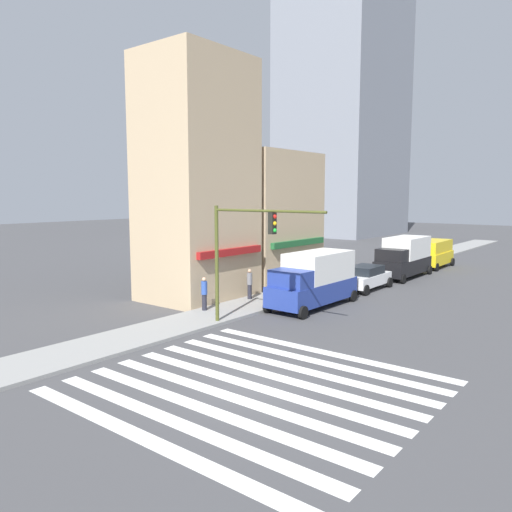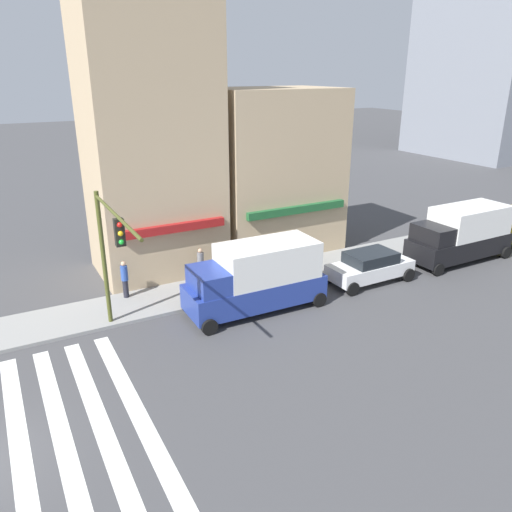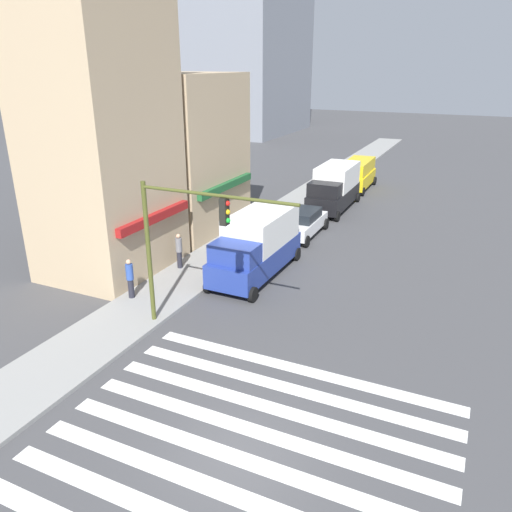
{
  "view_description": "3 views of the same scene",
  "coord_description": "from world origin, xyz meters",
  "px_view_note": "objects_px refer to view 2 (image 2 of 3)",
  "views": [
    {
      "loc": [
        -12.25,
        -9.78,
        6.21
      ],
      "look_at": [
        5.17,
        4.0,
        3.5
      ],
      "focal_mm": 35.0,
      "sensor_mm": 36.0,
      "label": 1
    },
    {
      "loc": [
        1.61,
        -12.95,
        10.08
      ],
      "look_at": [
        11.92,
        6.0,
        2.0
      ],
      "focal_mm": 35.0,
      "sensor_mm": 36.0,
      "label": 2
    },
    {
      "loc": [
        -9.12,
        -4.73,
        9.71
      ],
      "look_at": [
        11.17,
        4.7,
        1.0
      ],
      "focal_mm": 35.0,
      "sensor_mm": 36.0,
      "label": 3
    }
  ],
  "objects_px": {
    "box_truck_black": "(461,233)",
    "pedestrian_grey_coat": "(201,265)",
    "pedestrian_blue_shirt": "(125,279)",
    "traffic_signal": "(110,245)",
    "box_truck_blue": "(257,276)",
    "sedan_white": "(370,266)"
  },
  "relations": [
    {
      "from": "traffic_signal",
      "to": "pedestrian_grey_coat",
      "type": "relative_size",
      "value": 3.44
    },
    {
      "from": "traffic_signal",
      "to": "box_truck_blue",
      "type": "xyz_separation_m",
      "value": [
        6.09,
        -0.15,
        -2.45
      ]
    },
    {
      "from": "traffic_signal",
      "to": "pedestrian_grey_coat",
      "type": "xyz_separation_m",
      "value": [
        4.95,
        3.54,
        -2.96
      ]
    },
    {
      "from": "traffic_signal",
      "to": "box_truck_black",
      "type": "distance_m",
      "value": 19.16
    },
    {
      "from": "traffic_signal",
      "to": "pedestrian_blue_shirt",
      "type": "height_order",
      "value": "traffic_signal"
    },
    {
      "from": "sedan_white",
      "to": "box_truck_blue",
      "type": "bearing_deg",
      "value": 179.33
    },
    {
      "from": "pedestrian_blue_shirt",
      "to": "pedestrian_grey_coat",
      "type": "xyz_separation_m",
      "value": [
        3.74,
        -0.05,
        0.0
      ]
    },
    {
      "from": "pedestrian_blue_shirt",
      "to": "pedestrian_grey_coat",
      "type": "relative_size",
      "value": 1.0
    },
    {
      "from": "traffic_signal",
      "to": "box_truck_blue",
      "type": "distance_m",
      "value": 6.57
    },
    {
      "from": "sedan_white",
      "to": "traffic_signal",
      "type": "bearing_deg",
      "value": 178.64
    },
    {
      "from": "sedan_white",
      "to": "pedestrian_blue_shirt",
      "type": "xyz_separation_m",
      "value": [
        -11.35,
        3.74,
        0.23
      ]
    },
    {
      "from": "traffic_signal",
      "to": "box_truck_black",
      "type": "xyz_separation_m",
      "value": [
        19.01,
        -0.15,
        -2.45
      ]
    },
    {
      "from": "box_truck_black",
      "to": "pedestrian_blue_shirt",
      "type": "height_order",
      "value": "box_truck_black"
    },
    {
      "from": "pedestrian_grey_coat",
      "to": "box_truck_black",
      "type": "bearing_deg",
      "value": 116.28
    },
    {
      "from": "sedan_white",
      "to": "pedestrian_blue_shirt",
      "type": "bearing_deg",
      "value": 161.07
    },
    {
      "from": "traffic_signal",
      "to": "pedestrian_grey_coat",
      "type": "bearing_deg",
      "value": 35.57
    },
    {
      "from": "sedan_white",
      "to": "pedestrian_grey_coat",
      "type": "height_order",
      "value": "pedestrian_grey_coat"
    },
    {
      "from": "box_truck_black",
      "to": "pedestrian_grey_coat",
      "type": "height_order",
      "value": "box_truck_black"
    },
    {
      "from": "box_truck_blue",
      "to": "pedestrian_grey_coat",
      "type": "relative_size",
      "value": 3.52
    },
    {
      "from": "pedestrian_blue_shirt",
      "to": "pedestrian_grey_coat",
      "type": "height_order",
      "value": "same"
    },
    {
      "from": "traffic_signal",
      "to": "box_truck_black",
      "type": "bearing_deg",
      "value": -0.46
    },
    {
      "from": "sedan_white",
      "to": "pedestrian_blue_shirt",
      "type": "relative_size",
      "value": 2.5
    }
  ]
}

